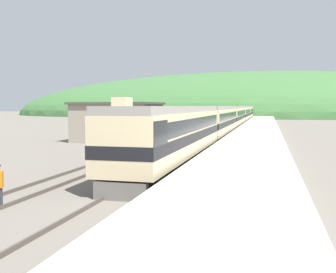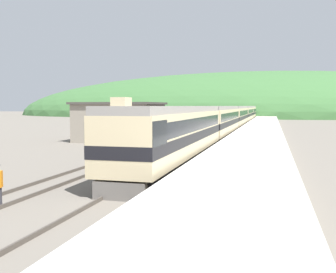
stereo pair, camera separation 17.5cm
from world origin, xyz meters
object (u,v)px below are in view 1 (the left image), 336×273
carriage_second (217,121)px  carriage_fifth (247,112)px  carriage_third (233,116)px  carriage_fourth (242,114)px  express_train_lead_car (175,133)px

carriage_second → carriage_fifth: bearing=90.0°
carriage_second → carriage_third: bearing=90.0°
carriage_third → carriage_fourth: size_ratio=1.00×
carriage_fourth → carriage_fifth: 21.62m
carriage_second → carriage_fifth: size_ratio=1.00×
carriage_fifth → carriage_second: bearing=-90.0°
express_train_lead_car → carriage_fifth: bearing=90.0°
express_train_lead_car → carriage_second: 21.53m
express_train_lead_car → carriage_fourth: (0.00, 64.78, -0.01)m
carriage_third → carriage_fourth: (0.00, 21.62, 0.00)m
express_train_lead_car → carriage_fifth: (0.00, 86.40, -0.01)m
carriage_second → carriage_fifth: same height
express_train_lead_car → carriage_third: (0.00, 43.15, -0.01)m
express_train_lead_car → carriage_second: size_ratio=0.97×
carriage_second → carriage_fifth: 64.87m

